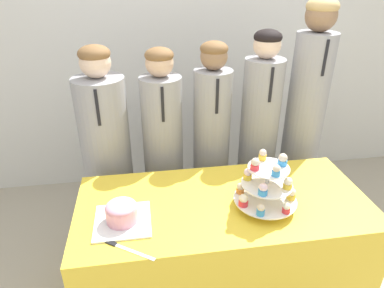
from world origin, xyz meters
name	(u,v)px	position (x,y,z in m)	size (l,w,h in m)	color
wall_back	(185,32)	(0.00, 1.82, 1.35)	(9.00, 0.06, 2.70)	silver
table	(221,251)	(0.00, 0.35, 0.36)	(1.55, 0.70, 0.72)	yellow
round_cake	(122,213)	(-0.53, 0.26, 0.77)	(0.27, 0.27, 0.12)	white
cake_knife	(118,246)	(-0.55, 0.10, 0.72)	(0.25, 0.18, 0.01)	silver
cupcake_stand	(266,185)	(0.19, 0.27, 0.86)	(0.32, 0.32, 0.30)	silver
student_0	(108,160)	(-0.65, 0.97, 0.67)	(0.32, 0.32, 1.44)	#939399
student_1	(164,156)	(-0.27, 0.97, 0.68)	(0.27, 0.27, 1.41)	#939399
student_2	(211,150)	(0.06, 0.97, 0.69)	(0.25, 0.25, 1.44)	#939399
student_3	(257,143)	(0.39, 0.97, 0.72)	(0.26, 0.27, 1.50)	#939399
student_4	(303,127)	(0.72, 0.97, 0.82)	(0.26, 0.27, 1.67)	#939399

